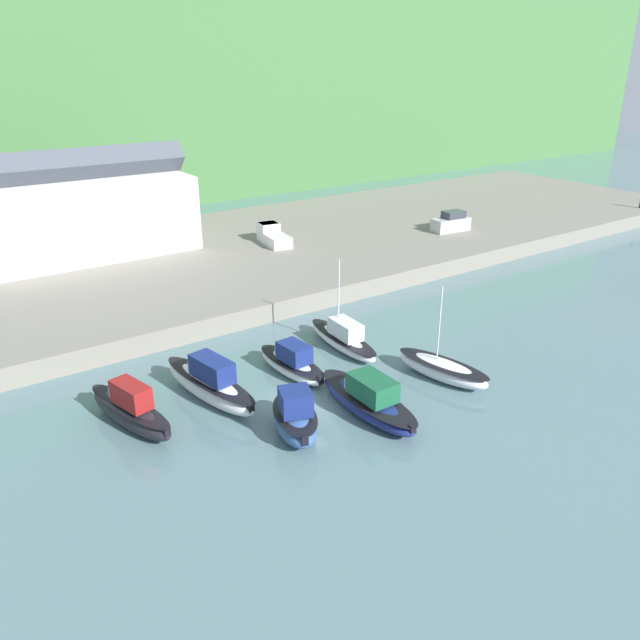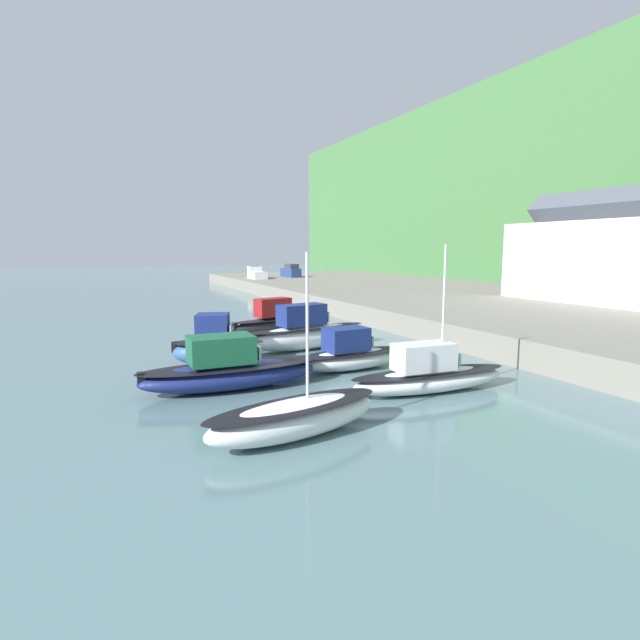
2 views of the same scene
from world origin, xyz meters
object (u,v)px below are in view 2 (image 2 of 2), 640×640
Objects in this scene: moored_boat_3 at (429,375)px; parked_car_0 at (291,271)px; moored_boat_4 at (217,347)px; moored_boat_6 at (296,417)px; pickup_truck_0 at (256,273)px; moored_boat_2 at (350,355)px; moored_boat_5 at (229,370)px; moored_boat_1 at (306,333)px; moored_boat_0 at (277,323)px.

moored_boat_3 is 61.14m from parked_car_0.
moored_boat_4 is 0.77× the size of moored_boat_6.
moored_boat_4 is at bearing -108.07° from pickup_truck_0.
pickup_truck_0 is at bearing 172.95° from moored_boat_3.
parked_car_0 reaches higher than moored_boat_4.
moored_boat_2 is at bearing 129.75° from moored_boat_6.
moored_boat_5 is 6.52m from moored_boat_6.
parked_car_0 is (-48.09, 17.73, 1.42)m from moored_boat_1.
moored_boat_3 is 11.29m from moored_boat_4.
pickup_truck_0 is at bearing 156.74° from moored_boat_1.
moored_boat_4 is 51.67m from pickup_truck_0.
moored_boat_1 is 1.35× the size of moored_boat_2.
moored_boat_1 is 6.40m from moored_boat_4.
moored_boat_0 is at bearing 173.01° from moored_boat_1.
pickup_truck_0 is (-46.53, 11.38, 1.32)m from moored_boat_1.
moored_boat_4 reaches higher than moored_boat_0.
moored_boat_5 is at bearing -107.02° from pickup_truck_0.
parked_car_0 is at bearing 156.65° from moored_boat_5.
parked_car_0 is at bearing 174.52° from moored_boat_4.
moored_boat_0 is 18.99m from moored_boat_6.
moored_boat_3 is at bearing -98.43° from pickup_truck_0.
moored_boat_1 is at bearing 136.05° from moored_boat_5.
moored_boat_3 reaches higher than moored_boat_6.
parked_car_0 reaches higher than moored_boat_2.
moored_boat_5 is at bearing -42.51° from moored_boat_0.
moored_boat_3 is (15.63, 1.42, -0.24)m from moored_boat_0.
moored_boat_6 is (13.20, -6.01, -0.36)m from moored_boat_1.
moored_boat_1 is 1.26× the size of moored_boat_6.
moored_boat_5 is 56.21m from pickup_truck_0.
moored_boat_6 reaches higher than moored_boat_2.
moored_boat_4 is at bearing -120.42° from parked_car_0.
moored_boat_3 is (5.00, 1.23, -0.00)m from moored_boat_2.
moored_boat_4 is 0.65× the size of moored_boat_5.
moored_boat_2 is 1.34× the size of pickup_truck_0.
moored_boat_0 is at bearing 159.99° from moored_boat_4.
moored_boat_4 is 1.11× the size of pickup_truck_0.
moored_boat_3 reaches higher than moored_boat_0.
moored_boat_0 is 0.97× the size of moored_boat_3.
moored_boat_1 reaches higher than moored_boat_0.
pickup_truck_0 is (1.56, -6.35, -0.10)m from parked_car_0.
moored_boat_6 reaches higher than moored_boat_1.
moored_boat_6 is (2.44, -7.22, -0.10)m from moored_boat_3.
parked_car_0 reaches higher than moored_boat_1.
moored_boat_1 reaches higher than moored_boat_4.
moored_boat_2 is (10.63, 0.20, -0.24)m from moored_boat_0.
moored_boat_6 reaches higher than moored_boat_5.
moored_boat_0 is 4.89m from moored_boat_1.
parked_car_0 is at bearing 15.42° from pickup_truck_0.
moored_boat_3 is at bearing 9.72° from moored_boat_2.
moored_boat_3 is at bearing 97.29° from moored_boat_6.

